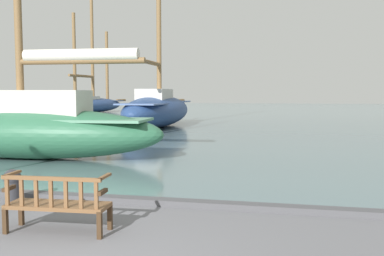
% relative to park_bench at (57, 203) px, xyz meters
% --- Properties ---
extents(harbor_water, '(100.00, 80.00, 0.08)m').
position_rel_park_bench_xyz_m(harbor_water, '(0.82, 42.08, -0.43)').
color(harbor_water, slate).
rests_on(harbor_water, ground).
extents(quay_edge_kerb, '(40.00, 0.30, 0.12)m').
position_rel_park_bench_xyz_m(quay_edge_kerb, '(0.82, 1.93, -0.41)').
color(quay_edge_kerb, '#4C4C50').
rests_on(quay_edge_kerb, ground).
extents(park_bench, '(1.63, 0.61, 0.92)m').
position_rel_park_bench_xyz_m(park_bench, '(0.00, 0.00, 0.00)').
color(park_bench, '#3D2A19').
rests_on(park_bench, ground).
extents(sailboat_outer_starboard, '(3.15, 12.42, 13.93)m').
position_rel_park_bench_xyz_m(sailboat_outer_starboard, '(-4.19, 19.41, 0.77)').
color(sailboat_outer_starboard, navy).
rests_on(sailboat_outer_starboard, harbor_water).
extents(sailboat_mid_starboard, '(4.39, 13.24, 11.77)m').
position_rel_park_bench_xyz_m(sailboat_mid_starboard, '(-16.46, 35.94, 0.66)').
color(sailboat_mid_starboard, navy).
rests_on(sailboat_mid_starboard, harbor_water).
extents(sailboat_outer_port, '(10.84, 2.85, 10.39)m').
position_rel_park_bench_xyz_m(sailboat_outer_port, '(-4.52, 6.29, 0.61)').
color(sailboat_outer_port, '#2D6647').
rests_on(sailboat_outer_port, harbor_water).
extents(mooring_bollard, '(0.34, 0.34, 0.70)m').
position_rel_park_bench_xyz_m(mooring_bollard, '(-1.71, 1.33, -0.08)').
color(mooring_bollard, '#2D2D33').
rests_on(mooring_bollard, ground).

